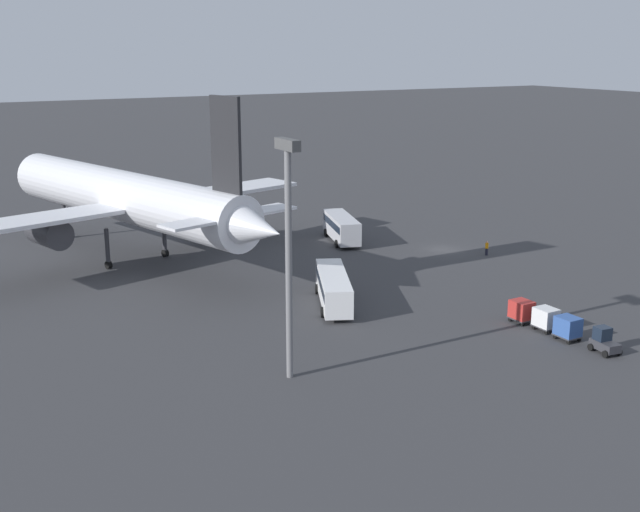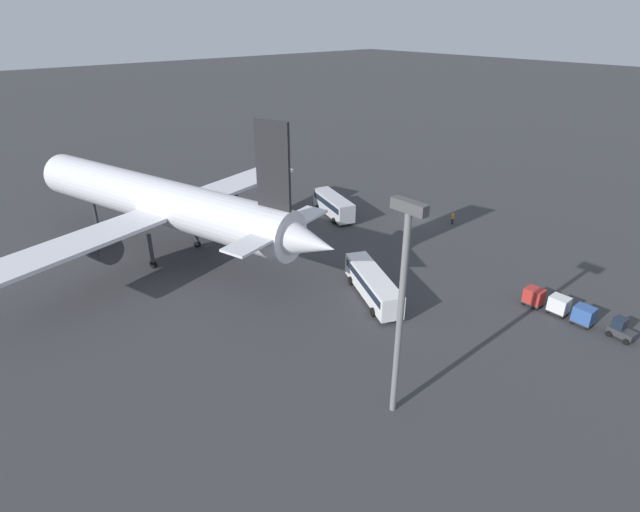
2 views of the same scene
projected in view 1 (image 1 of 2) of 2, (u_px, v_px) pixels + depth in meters
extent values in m
plane|color=#38383A|center=(443.00, 250.00, 98.25)|extent=(600.00, 600.00, 0.00)
cylinder|color=silver|center=(124.00, 196.00, 91.90)|extent=(42.71, 16.97, 5.79)
cone|color=silver|center=(34.00, 174.00, 107.61)|extent=(7.60, 7.00, 5.50)
cone|color=silver|center=(253.00, 228.00, 76.00)|extent=(8.64, 7.03, 5.21)
cube|color=silver|center=(26.00, 222.00, 81.99)|extent=(10.59, 20.42, 0.44)
cube|color=silver|center=(224.00, 191.00, 99.24)|extent=(10.59, 20.42, 0.44)
cube|color=#262628|center=(226.00, 145.00, 76.74)|extent=(4.21, 1.49, 9.26)
cube|color=silver|center=(231.00, 216.00, 78.22)|extent=(6.90, 15.30, 0.28)
cylinder|color=#38383D|center=(49.00, 232.00, 85.33)|extent=(5.79, 4.44, 3.18)
cylinder|color=#38383D|center=(199.00, 207.00, 98.59)|extent=(5.79, 4.44, 3.18)
cylinder|color=#38383D|center=(65.00, 221.00, 103.53)|extent=(0.50, 0.50, 4.63)
cylinder|color=black|center=(66.00, 235.00, 104.01)|extent=(1.00, 0.72, 0.90)
cylinder|color=#38383D|center=(107.00, 249.00, 89.21)|extent=(0.50, 0.50, 4.63)
cylinder|color=black|center=(109.00, 265.00, 89.69)|extent=(1.00, 0.72, 0.90)
cylinder|color=#38383D|center=(164.00, 238.00, 94.31)|extent=(0.50, 0.50, 4.63)
cylinder|color=black|center=(165.00, 253.00, 94.79)|extent=(1.00, 0.72, 0.90)
cube|color=silver|center=(342.00, 227.00, 101.93)|extent=(10.46, 5.50, 2.82)
cube|color=#192333|center=(342.00, 223.00, 101.80)|extent=(9.70, 5.30, 0.90)
cylinder|color=black|center=(326.00, 233.00, 104.97)|extent=(1.04, 0.58, 1.00)
cylinder|color=black|center=(346.00, 232.00, 105.52)|extent=(1.04, 0.58, 1.00)
cylinder|color=black|center=(337.00, 244.00, 99.03)|extent=(1.04, 0.58, 1.00)
cylinder|color=black|center=(358.00, 243.00, 99.58)|extent=(1.04, 0.58, 1.00)
cube|color=white|center=(334.00, 287.00, 77.00)|extent=(11.65, 7.21, 2.62)
cube|color=#192333|center=(334.00, 283.00, 76.88)|extent=(10.82, 6.86, 0.84)
cylinder|color=black|center=(317.00, 289.00, 80.70)|extent=(1.03, 0.69, 1.00)
cylinder|color=black|center=(343.00, 288.00, 80.90)|extent=(1.03, 0.69, 1.00)
cylinder|color=black|center=(323.00, 312.00, 73.75)|extent=(1.03, 0.69, 1.00)
cylinder|color=black|center=(352.00, 311.00, 73.94)|extent=(1.03, 0.69, 1.00)
cube|color=#333338|center=(605.00, 345.00, 65.17)|extent=(2.52, 1.54, 0.70)
cube|color=#192333|center=(602.00, 333.00, 65.32)|extent=(1.19, 1.27, 1.10)
cylinder|color=black|center=(591.00, 347.00, 65.74)|extent=(0.62, 0.28, 0.60)
cylinder|color=black|center=(604.00, 345.00, 66.28)|extent=(0.62, 0.28, 0.60)
cylinder|color=black|center=(605.00, 354.00, 64.25)|extent=(0.62, 0.28, 0.60)
cylinder|color=black|center=(619.00, 352.00, 64.79)|extent=(0.62, 0.28, 0.60)
cylinder|color=#1E1E2D|center=(487.00, 252.00, 95.55)|extent=(0.32, 0.32, 0.85)
cylinder|color=orange|center=(487.00, 246.00, 95.36)|extent=(0.38, 0.38, 0.65)
sphere|color=tan|center=(487.00, 242.00, 95.25)|extent=(0.24, 0.24, 0.24)
cube|color=#38383D|center=(567.00, 336.00, 68.05)|extent=(2.01, 1.70, 0.10)
cube|color=#33569E|center=(568.00, 326.00, 67.83)|extent=(1.92, 1.62, 1.60)
cylinder|color=black|center=(555.00, 337.00, 68.44)|extent=(0.36, 0.12, 0.36)
cylinder|color=black|center=(566.00, 334.00, 69.05)|extent=(0.36, 0.12, 0.36)
cylinder|color=black|center=(568.00, 342.00, 67.16)|extent=(0.36, 0.12, 0.36)
cylinder|color=black|center=(579.00, 340.00, 67.78)|extent=(0.36, 0.12, 0.36)
cube|color=#38383D|center=(545.00, 326.00, 70.30)|extent=(2.01, 1.70, 0.10)
cube|color=silver|center=(546.00, 317.00, 70.08)|extent=(1.92, 1.62, 1.60)
cylinder|color=black|center=(533.00, 327.00, 70.69)|extent=(0.36, 0.12, 0.36)
cylinder|color=black|center=(544.00, 325.00, 71.30)|extent=(0.36, 0.12, 0.36)
cylinder|color=black|center=(546.00, 333.00, 69.42)|extent=(0.36, 0.12, 0.36)
cylinder|color=black|center=(557.00, 330.00, 70.03)|extent=(0.36, 0.12, 0.36)
cube|color=#38383D|center=(521.00, 318.00, 72.34)|extent=(2.01, 1.70, 0.10)
cube|color=#B72D28|center=(522.00, 309.00, 72.13)|extent=(1.92, 1.62, 1.60)
cylinder|color=black|center=(510.00, 319.00, 72.73)|extent=(0.36, 0.12, 0.36)
cylinder|color=black|center=(520.00, 317.00, 73.35)|extent=(0.36, 0.12, 0.36)
cylinder|color=black|center=(522.00, 324.00, 71.46)|extent=(0.36, 0.12, 0.36)
cylinder|color=black|center=(532.00, 322.00, 72.07)|extent=(0.36, 0.12, 0.36)
cylinder|color=slate|center=(289.00, 268.00, 58.45)|extent=(0.50, 0.50, 17.16)
cube|color=#4C4C4C|center=(288.00, 144.00, 56.16)|extent=(2.80, 0.70, 0.80)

